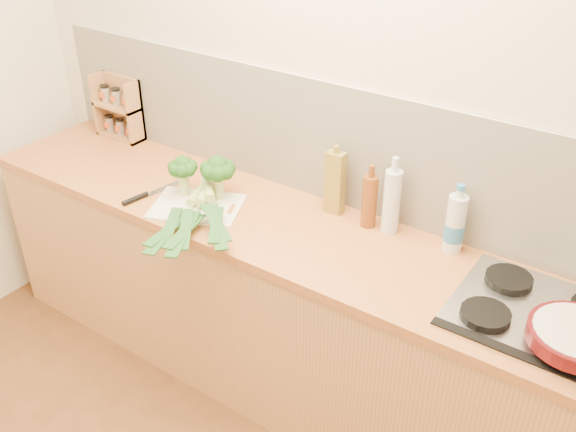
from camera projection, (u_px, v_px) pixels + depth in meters
The scene contains 15 objects.
room_shell at pixel (331, 144), 2.73m from camera, with size 3.50×3.50×3.50m.
counter at pixel (292, 311), 2.90m from camera, with size 3.20×0.62×0.90m.
gas_hob at pixel (540, 315), 2.16m from camera, with size 0.58×0.50×0.04m.
chopping_board at pixel (197, 206), 2.80m from camera, with size 0.38×0.28×0.01m, color #EFE5CF.
broccoli_left at pixel (183, 168), 2.82m from camera, with size 0.13×0.13×0.19m.
broccoli_right at pixel (218, 170), 2.79m from camera, with size 0.16×0.16×0.20m.
leek_front at pixel (189, 204), 2.76m from camera, with size 0.26×0.63×0.04m.
leek_mid at pixel (200, 203), 2.73m from camera, with size 0.34×0.62×0.04m.
leek_back at pixel (211, 202), 2.71m from camera, with size 0.48×0.45×0.04m.
chefs_knife at pixel (143, 196), 2.88m from camera, with size 0.08×0.32×0.02m.
spice_rack at pixel (120, 111), 3.39m from camera, with size 0.28×0.11×0.33m.
oil_tin at pixel (335, 182), 2.71m from camera, with size 0.08×0.05×0.31m.
glass_bottle at pixel (392, 201), 2.57m from camera, with size 0.07×0.07×0.33m.
amber_bottle at pixel (369, 200), 2.62m from camera, with size 0.06×0.06×0.28m.
water_bottle at pixel (455, 225), 2.47m from camera, with size 0.08×0.08×0.27m.
Camera 1 is at (1.28, -0.67, 2.32)m, focal length 40.00 mm.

